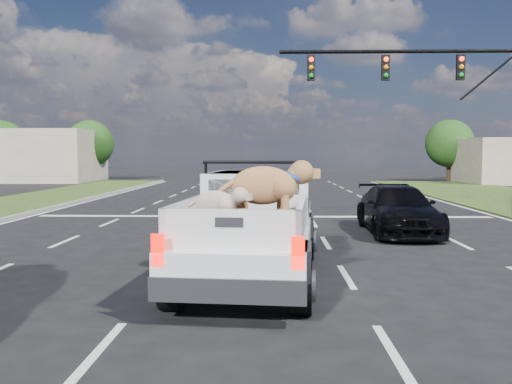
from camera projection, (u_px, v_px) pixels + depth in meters
ground at (255, 276)px, 10.43m from camera, size 160.00×160.00×0.00m
road_markings at (261, 229)px, 16.97m from camera, size 17.75×60.00×0.01m
traffic_signal at (454, 91)px, 20.36m from camera, size 9.11×0.31×7.00m
building_left at (37, 156)px, 46.75m from camera, size 10.00×8.00×4.40m
tree_far_b at (2, 144)px, 48.78m from camera, size 4.20×4.20×5.40m
tree_far_c at (90, 144)px, 48.55m from camera, size 4.20×4.20×5.40m
tree_far_d at (450, 144)px, 47.63m from camera, size 4.20×4.20×5.40m
pickup_truck at (255, 222)px, 10.28m from camera, size 2.65×6.09×2.22m
black_coupe at (398, 210)px, 16.13m from camera, size 2.04×4.85×1.40m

